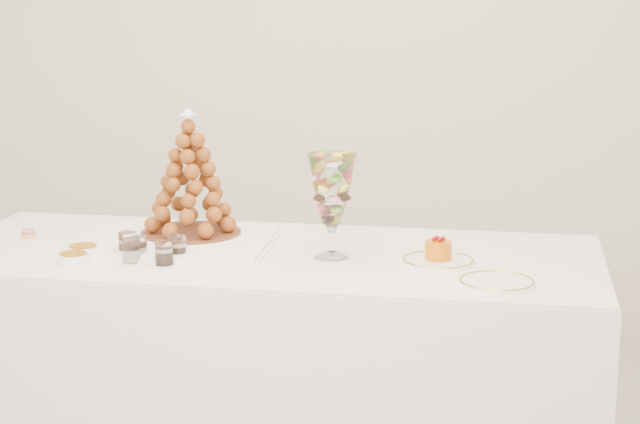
# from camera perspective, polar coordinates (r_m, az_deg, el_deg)

# --- Properties ---
(buffet_table) EXTENTS (2.15, 0.92, 0.81)m
(buffet_table) POSITION_cam_1_polar(r_m,az_deg,el_deg) (3.55, -2.72, -8.46)
(buffet_table) COLOR white
(buffet_table) RESTS_ON ground
(lace_tray) EXTENTS (0.62, 0.47, 0.02)m
(lace_tray) POSITION_cam_1_polar(r_m,az_deg,el_deg) (3.54, -7.72, -1.60)
(lace_tray) COLOR white
(lace_tray) RESTS_ON buffet_table
(macaron_vase) EXTENTS (0.15, 0.15, 0.33)m
(macaron_vase) POSITION_cam_1_polar(r_m,az_deg,el_deg) (3.32, 0.63, 1.15)
(macaron_vase) COLOR white
(macaron_vase) RESTS_ON buffet_table
(cake_plate) EXTENTS (0.22, 0.22, 0.01)m
(cake_plate) POSITION_cam_1_polar(r_m,az_deg,el_deg) (3.31, 6.32, -2.62)
(cake_plate) COLOR white
(cake_plate) RESTS_ON buffet_table
(spare_plate) EXTENTS (0.22, 0.22, 0.01)m
(spare_plate) POSITION_cam_1_polar(r_m,az_deg,el_deg) (3.11, 9.41, -3.72)
(spare_plate) COLOR white
(spare_plate) RESTS_ON buffet_table
(pink_tart) EXTENTS (0.05, 0.05, 0.03)m
(pink_tart) POSITION_cam_1_polar(r_m,az_deg,el_deg) (3.74, -15.29, -1.12)
(pink_tart) COLOR tan
(pink_tart) RESTS_ON buffet_table
(verrine_a) EXTENTS (0.07, 0.07, 0.08)m
(verrine_a) POSITION_cam_1_polar(r_m,az_deg,el_deg) (3.42, -10.23, -1.69)
(verrine_a) COLOR white
(verrine_a) RESTS_ON buffet_table
(verrine_b) EXTENTS (0.06, 0.06, 0.07)m
(verrine_b) POSITION_cam_1_polar(r_m,az_deg,el_deg) (3.39, -9.64, -1.88)
(verrine_b) COLOR white
(verrine_b) RESTS_ON buffet_table
(verrine_c) EXTENTS (0.07, 0.07, 0.07)m
(verrine_c) POSITION_cam_1_polar(r_m,az_deg,el_deg) (3.36, -7.62, -1.88)
(verrine_c) COLOR white
(verrine_c) RESTS_ON buffet_table
(verrine_d) EXTENTS (0.06, 0.06, 0.07)m
(verrine_d) POSITION_cam_1_polar(r_m,az_deg,el_deg) (3.35, -10.03, -2.02)
(verrine_d) COLOR white
(verrine_d) RESTS_ON buffet_table
(verrine_e) EXTENTS (0.07, 0.07, 0.07)m
(verrine_e) POSITION_cam_1_polar(r_m,az_deg,el_deg) (3.30, -8.32, -2.17)
(verrine_e) COLOR white
(verrine_e) RESTS_ON buffet_table
(ramekin_back) EXTENTS (0.10, 0.10, 0.03)m
(ramekin_back) POSITION_cam_1_polar(r_m,az_deg,el_deg) (3.46, -12.52, -2.03)
(ramekin_back) COLOR white
(ramekin_back) RESTS_ON buffet_table
(ramekin_front) EXTENTS (0.09, 0.09, 0.03)m
(ramekin_front) POSITION_cam_1_polar(r_m,az_deg,el_deg) (3.38, -13.01, -2.42)
(ramekin_front) COLOR white
(ramekin_front) RESTS_ON buffet_table
(croquembouche) EXTENTS (0.34, 0.34, 0.42)m
(croquembouche) POSITION_cam_1_polar(r_m,az_deg,el_deg) (3.58, -6.97, 2.04)
(croquembouche) COLOR brown
(croquembouche) RESTS_ON lace_tray
(mousse_cake) EXTENTS (0.08, 0.08, 0.07)m
(mousse_cake) POSITION_cam_1_polar(r_m,az_deg,el_deg) (3.31, 6.33, -2.01)
(mousse_cake) COLOR #CC6009
(mousse_cake) RESTS_ON cake_plate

